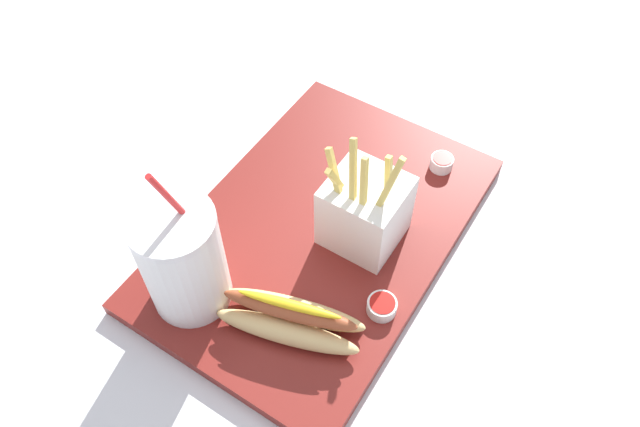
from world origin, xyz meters
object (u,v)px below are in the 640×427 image
at_px(soda_cup, 183,260).
at_px(ketchup_cup_2, 442,162).
at_px(hot_dog_1, 290,318).
at_px(fries_basket, 365,211).
at_px(ketchup_cup_1, 382,306).

height_order(soda_cup, ketchup_cup_2, soda_cup).
bearing_deg(hot_dog_1, fries_basket, -1.61).
bearing_deg(soda_cup, fries_basket, -34.81).
bearing_deg(soda_cup, hot_dog_1, -77.97).
bearing_deg(ketchup_cup_2, ketchup_cup_1, -170.87).
bearing_deg(ketchup_cup_2, soda_cup, 154.57).
bearing_deg(hot_dog_1, soda_cup, 102.03).
xyz_separation_m(hot_dog_1, ketchup_cup_1, (0.08, -0.08, -0.01)).
xyz_separation_m(fries_basket, hot_dog_1, (-0.16, 0.00, -0.03)).
xyz_separation_m(soda_cup, fries_basket, (0.19, -0.13, -0.02)).
bearing_deg(ketchup_cup_2, fries_basket, 167.61).
distance_m(soda_cup, ketchup_cup_1, 0.24).
bearing_deg(ketchup_cup_1, hot_dog_1, 133.93).
distance_m(hot_dog_1, ketchup_cup_2, 0.32).
relative_size(fries_basket, ketchup_cup_2, 5.27).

